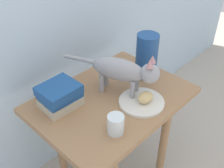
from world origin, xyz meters
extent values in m
cube|color=#9E724C|center=(0.00, 0.00, 0.60)|extent=(0.74, 0.54, 0.03)
cylinder|color=#9E724C|center=(0.20, -0.20, 0.29)|extent=(0.04, 0.04, 0.59)
cylinder|color=#9E724C|center=(-0.20, 0.20, 0.29)|extent=(0.04, 0.04, 0.59)
cylinder|color=#9E724C|center=(0.20, 0.20, 0.29)|extent=(0.04, 0.04, 0.59)
cylinder|color=silver|center=(0.06, -0.13, 0.62)|extent=(0.21, 0.21, 0.01)
ellipsoid|color=#E0BC7A|center=(0.07, -0.14, 0.65)|extent=(0.08, 0.06, 0.05)
cylinder|color=#99999E|center=(0.11, -0.06, 0.67)|extent=(0.02, 0.02, 0.10)
cylinder|color=#99999E|center=(0.05, -0.08, 0.67)|extent=(0.02, 0.02, 0.10)
cylinder|color=#99999E|center=(0.05, 0.09, 0.67)|extent=(0.02, 0.02, 0.10)
cylinder|color=#99999E|center=(0.00, 0.07, 0.67)|extent=(0.02, 0.02, 0.10)
ellipsoid|color=#99999E|center=(0.05, 0.01, 0.75)|extent=(0.18, 0.27, 0.11)
sphere|color=#99999E|center=(0.11, -0.13, 0.76)|extent=(0.09, 0.09, 0.09)
cone|color=tan|center=(0.13, -0.12, 0.83)|extent=(0.03, 0.03, 0.03)
cone|color=tan|center=(0.09, -0.14, 0.83)|extent=(0.03, 0.03, 0.03)
cylinder|color=#99999E|center=(-0.02, 0.20, 0.76)|extent=(0.08, 0.16, 0.02)
cube|color=#BCB299|center=(-0.21, 0.13, 0.64)|extent=(0.18, 0.14, 0.04)
cube|color=#1E4C8C|center=(-0.20, 0.13, 0.67)|extent=(0.18, 0.14, 0.02)
cube|color=#1E4C8C|center=(-0.21, 0.13, 0.70)|extent=(0.17, 0.15, 0.04)
cylinder|color=navy|center=(0.26, 0.01, 0.73)|extent=(0.11, 0.11, 0.23)
cylinder|color=silver|center=(-0.15, -0.17, 0.66)|extent=(0.07, 0.07, 0.08)
cylinder|color=silver|center=(-0.15, -0.17, 0.64)|extent=(0.06, 0.06, 0.04)
camera|label=1|loc=(-0.73, -0.71, 1.44)|focal=43.77mm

